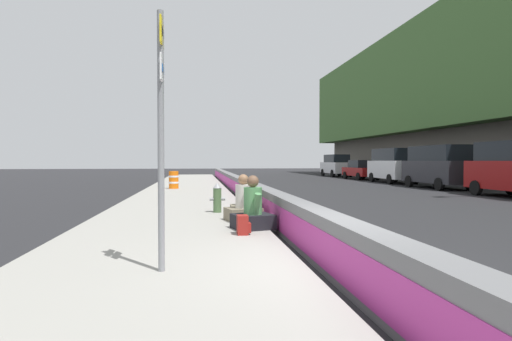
# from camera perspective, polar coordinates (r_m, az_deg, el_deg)

# --- Properties ---
(ground_plane) EXTENTS (160.00, 160.00, 0.00)m
(ground_plane) POSITION_cam_1_polar(r_m,az_deg,el_deg) (6.37, 11.19, -13.94)
(ground_plane) COLOR #232326
(ground_plane) RESTS_ON ground
(sidewalk_strip) EXTENTS (80.00, 4.40, 0.14)m
(sidewalk_strip) POSITION_cam_1_polar(r_m,az_deg,el_deg) (6.05, -14.03, -14.09)
(sidewalk_strip) COLOR gray
(sidewalk_strip) RESTS_ON ground_plane
(jersey_barrier) EXTENTS (76.00, 0.45, 0.85)m
(jersey_barrier) POSITION_cam_1_polar(r_m,az_deg,el_deg) (6.27, 11.18, -10.20)
(jersey_barrier) COLOR slate
(jersey_barrier) RESTS_ON ground_plane
(route_sign_post) EXTENTS (0.44, 0.09, 3.60)m
(route_sign_post) POSITION_cam_1_polar(r_m,az_deg,el_deg) (5.92, -12.89, 6.49)
(route_sign_post) COLOR gray
(route_sign_post) RESTS_ON sidewalk_strip
(fire_hydrant) EXTENTS (0.26, 0.46, 0.88)m
(fire_hydrant) POSITION_cam_1_polar(r_m,az_deg,el_deg) (12.38, -5.33, -3.67)
(fire_hydrant) COLOR #47663D
(fire_hydrant) RESTS_ON sidewalk_strip
(seated_person_foreground) EXTENTS (0.92, 1.02, 1.21)m
(seated_person_foreground) POSITION_cam_1_polar(r_m,az_deg,el_deg) (9.43, -0.43, -5.70)
(seated_person_foreground) COLOR black
(seated_person_foreground) RESTS_ON sidewalk_strip
(seated_person_middle) EXTENTS (0.90, 0.99, 1.19)m
(seated_person_middle) POSITION_cam_1_polar(r_m,az_deg,el_deg) (10.72, -1.75, -4.87)
(seated_person_middle) COLOR #706651
(seated_person_middle) RESTS_ON sidewalk_strip
(seated_person_rear) EXTENTS (0.69, 0.78, 1.07)m
(seated_person_rear) POSITION_cam_1_polar(r_m,az_deg,el_deg) (11.70, -1.60, -4.52)
(seated_person_rear) COLOR #706651
(seated_person_rear) RESTS_ON sidewalk_strip
(backpack) EXTENTS (0.32, 0.28, 0.40)m
(backpack) POSITION_cam_1_polar(r_m,az_deg,el_deg) (8.73, -1.79, -7.49)
(backpack) COLOR maroon
(backpack) RESTS_ON sidewalk_strip
(construction_barrel) EXTENTS (0.54, 0.54, 0.95)m
(construction_barrel) POSITION_cam_1_polar(r_m,az_deg,el_deg) (23.13, -11.22, -1.26)
(construction_barrel) COLOR orange
(construction_barrel) RESTS_ON sidewalk_strip
(parked_car_fourth) EXTENTS (5.12, 2.14, 2.56)m
(parked_car_fourth) POSITION_cam_1_polar(r_m,az_deg,el_deg) (27.06, 23.72, 0.59)
(parked_car_fourth) COLOR #28282D
(parked_car_fourth) RESTS_ON ground_plane
(parked_car_midline) EXTENTS (5.16, 2.24, 2.56)m
(parked_car_midline) POSITION_cam_1_polar(r_m,az_deg,el_deg) (32.45, 18.27, 0.75)
(parked_car_midline) COLOR silver
(parked_car_midline) RESTS_ON ground_plane
(parked_car_far) EXTENTS (4.56, 2.07, 1.71)m
(parked_car_far) POSITION_cam_1_polar(r_m,az_deg,el_deg) (37.73, 14.23, 0.11)
(parked_car_far) COLOR maroon
(parked_car_far) RESTS_ON ground_plane
(parked_car_farther) EXTENTS (4.84, 2.14, 2.28)m
(parked_car_farther) POSITION_cam_1_polar(r_m,az_deg,el_deg) (43.84, 10.95, 0.72)
(parked_car_farther) COLOR silver
(parked_car_farther) RESTS_ON ground_plane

